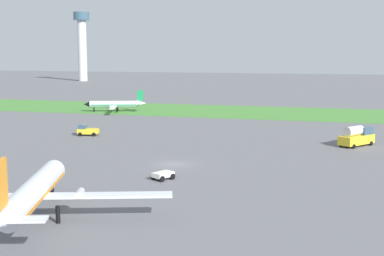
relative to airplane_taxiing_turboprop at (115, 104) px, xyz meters
The scene contains 8 objects.
ground_plane 63.88m from the airplane_taxiing_turboprop, 59.31° to the right, with size 600.00×600.00×0.00m, color slate.
grass_taxiway_strip 33.77m from the airplane_taxiing_turboprop, 14.85° to the left, with size 360.00×28.00×0.08m, color #478438.
airplane_taxiing_turboprop is the anchor object (origin of this frame).
airplane_foreground_turboprop 85.59m from the airplane_taxiing_turboprop, 71.10° to the right, with size 23.89×20.65×7.38m.
pushback_tug_near_gate 37.24m from the airplane_taxiing_turboprop, 74.05° to the right, with size 3.88×2.64×1.95m.
fuel_truck_midfield 66.04m from the airplane_taxiing_turboprop, 30.84° to the right, with size 5.86×6.62×3.29m.
baggage_cart_by_runway 71.87m from the airplane_taxiing_turboprop, 61.87° to the right, with size 2.68×2.93×0.90m.
control_tower 146.16m from the airplane_taxiing_turboprop, 120.15° to the left, with size 8.00×8.00×34.81m.
Camera 1 is at (20.70, -65.86, 14.98)m, focal length 49.11 mm.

